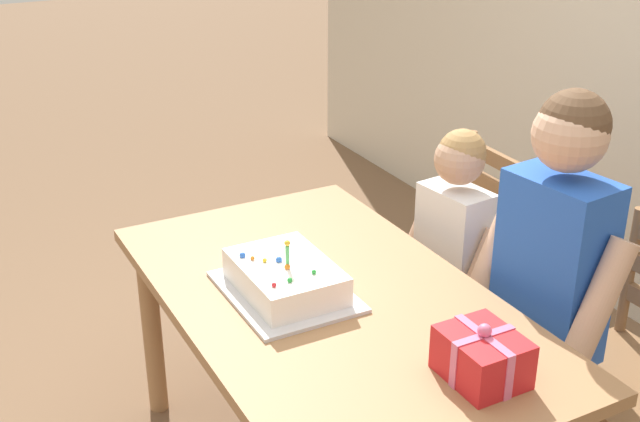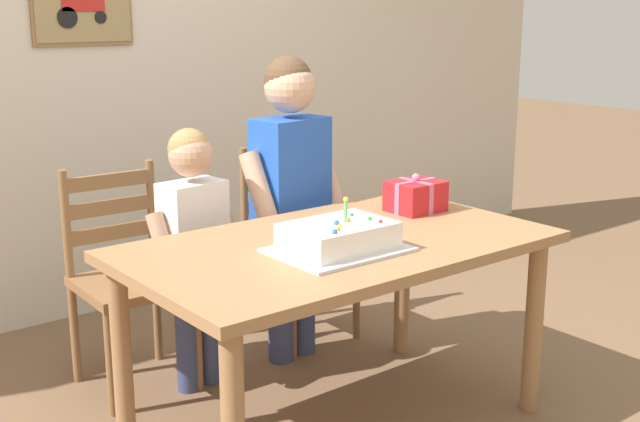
{
  "view_description": "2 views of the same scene",
  "coord_description": "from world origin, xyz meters",
  "px_view_note": "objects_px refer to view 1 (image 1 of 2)",
  "views": [
    {
      "loc": [
        1.88,
        -1.04,
        1.98
      ],
      "look_at": [
        -0.16,
        0.05,
        0.95
      ],
      "focal_mm": 46.36,
      "sensor_mm": 36.0,
      "label": 1
    },
    {
      "loc": [
        -1.82,
        -2.19,
        1.56
      ],
      "look_at": [
        -0.06,
        0.03,
        0.85
      ],
      "focal_mm": 46.07,
      "sensor_mm": 36.0,
      "label": 2
    }
  ],
  "objects_px": {
    "child_older": "(554,260)",
    "child_younger": "(453,244)",
    "chair_right": "(631,371)",
    "birthday_cake": "(285,279)",
    "dining_table": "(330,324)",
    "gift_box_red_large": "(482,357)",
    "chair_left": "(463,258)"
  },
  "relations": [
    {
      "from": "child_older",
      "to": "child_younger",
      "type": "bearing_deg",
      "value": 179.93
    },
    {
      "from": "chair_right",
      "to": "child_younger",
      "type": "bearing_deg",
      "value": -162.49
    },
    {
      "from": "gift_box_red_large",
      "to": "dining_table",
      "type": "bearing_deg",
      "value": -165.07
    },
    {
      "from": "birthday_cake",
      "to": "gift_box_red_large",
      "type": "relative_size",
      "value": 2.05
    },
    {
      "from": "chair_right",
      "to": "child_older",
      "type": "relative_size",
      "value": 0.68
    },
    {
      "from": "birthday_cake",
      "to": "gift_box_red_large",
      "type": "distance_m",
      "value": 0.67
    },
    {
      "from": "child_older",
      "to": "child_younger",
      "type": "height_order",
      "value": "child_older"
    },
    {
      "from": "dining_table",
      "to": "child_younger",
      "type": "height_order",
      "value": "child_younger"
    },
    {
      "from": "chair_left",
      "to": "child_older",
      "type": "relative_size",
      "value": 0.68
    },
    {
      "from": "dining_table",
      "to": "chair_right",
      "type": "bearing_deg",
      "value": 62.64
    },
    {
      "from": "birthday_cake",
      "to": "child_older",
      "type": "xyz_separation_m",
      "value": [
        0.34,
        0.74,
        0.04
      ]
    },
    {
      "from": "child_younger",
      "to": "chair_right",
      "type": "bearing_deg",
      "value": 17.51
    },
    {
      "from": "gift_box_red_large",
      "to": "chair_right",
      "type": "relative_size",
      "value": 0.23
    },
    {
      "from": "chair_right",
      "to": "child_older",
      "type": "height_order",
      "value": "child_older"
    },
    {
      "from": "birthday_cake",
      "to": "dining_table",
      "type": "bearing_deg",
      "value": 51.28
    },
    {
      "from": "chair_left",
      "to": "child_younger",
      "type": "xyz_separation_m",
      "value": [
        0.2,
        -0.21,
        0.2
      ]
    },
    {
      "from": "dining_table",
      "to": "gift_box_red_large",
      "type": "relative_size",
      "value": 7.2
    },
    {
      "from": "gift_box_red_large",
      "to": "child_younger",
      "type": "bearing_deg",
      "value": 147.55
    },
    {
      "from": "birthday_cake",
      "to": "child_older",
      "type": "relative_size",
      "value": 0.32
    },
    {
      "from": "chair_right",
      "to": "child_older",
      "type": "bearing_deg",
      "value": -130.21
    },
    {
      "from": "chair_right",
      "to": "child_younger",
      "type": "xyz_separation_m",
      "value": [
        -0.67,
        -0.21,
        0.2
      ]
    },
    {
      "from": "birthday_cake",
      "to": "child_younger",
      "type": "xyz_separation_m",
      "value": [
        -0.15,
        0.74,
        -0.12
      ]
    },
    {
      "from": "child_older",
      "to": "chair_left",
      "type": "bearing_deg",
      "value": 162.95
    },
    {
      "from": "dining_table",
      "to": "chair_right",
      "type": "relative_size",
      "value": 1.67
    },
    {
      "from": "birthday_cake",
      "to": "chair_left",
      "type": "distance_m",
      "value": 1.06
    },
    {
      "from": "child_younger",
      "to": "chair_left",
      "type": "bearing_deg",
      "value": 133.46
    },
    {
      "from": "gift_box_red_large",
      "to": "child_older",
      "type": "relative_size",
      "value": 0.16
    },
    {
      "from": "dining_table",
      "to": "birthday_cake",
      "type": "relative_size",
      "value": 3.5
    },
    {
      "from": "birthday_cake",
      "to": "child_younger",
      "type": "relative_size",
      "value": 0.4
    },
    {
      "from": "chair_right",
      "to": "gift_box_red_large",
      "type": "bearing_deg",
      "value": -81.99
    },
    {
      "from": "gift_box_red_large",
      "to": "child_older",
      "type": "bearing_deg",
      "value": 119.65
    },
    {
      "from": "chair_left",
      "to": "child_older",
      "type": "distance_m",
      "value": 0.81
    }
  ]
}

